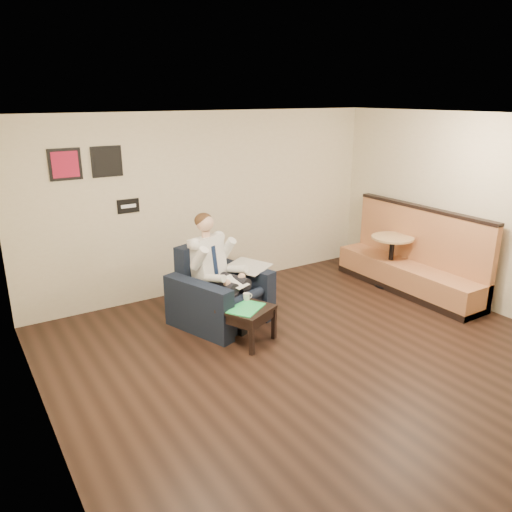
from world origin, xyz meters
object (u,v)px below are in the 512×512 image
side_table (246,324)px  banquette (410,251)px  armchair (221,286)px  smartphone (238,303)px  coffee_mug (246,297)px  cafe_table (391,261)px  green_folder (246,308)px  seated_man (228,275)px

side_table → banquette: (3.11, 0.12, 0.43)m
armchair → smartphone: 0.52m
coffee_mug → smartphone: 0.15m
banquette → cafe_table: 0.40m
smartphone → banquette: bearing=-15.2°
cafe_table → side_table: bearing=-172.1°
armchair → coffee_mug: armchair is taller
cafe_table → smartphone: bearing=-175.4°
green_folder → cafe_table: 3.08m
seated_man → smartphone: 0.46m
green_folder → banquette: size_ratio=0.18×
seated_man → smartphone: size_ratio=9.88×
side_table → coffee_mug: bearing=57.9°
seated_man → armchair: bearing=90.0°
green_folder → coffee_mug: 0.27m
armchair → smartphone: (-0.03, -0.52, -0.05)m
coffee_mug → banquette: (2.99, -0.07, 0.14)m
green_folder → smartphone: size_ratio=3.21×
armchair → side_table: size_ratio=1.90×
side_table → banquette: 3.15m
coffee_mug → cafe_table: cafe_table is taller
side_table → smartphone: bearing=96.9°
banquette → cafe_table: bearing=105.9°
green_folder → coffee_mug: size_ratio=4.74×
coffee_mug → banquette: 3.00m
side_table → smartphone: (-0.02, 0.17, 0.24)m
armchair → banquette: (3.11, -0.57, 0.14)m
smartphone → coffee_mug: bearing=-7.1°
green_folder → coffee_mug: (0.14, 0.22, 0.04)m
green_folder → seated_man: bearing=82.8°
side_table → smartphone: 0.30m
seated_man → banquette: size_ratio=0.56×
side_table → cafe_table: bearing=7.9°
armchair → side_table: armchair is taller
coffee_mug → cafe_table: (2.91, 0.23, -0.10)m
side_table → cafe_table: cafe_table is taller
smartphone → cafe_table: 3.06m
seated_man → coffee_mug: bearing=-99.0°
banquette → coffee_mug: bearing=178.7°
cafe_table → armchair: bearing=174.9°
side_table → coffee_mug: (0.12, 0.19, 0.28)m
seated_man → coffee_mug: seated_man is taller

